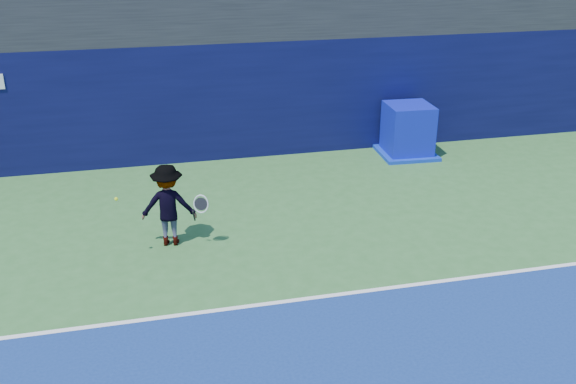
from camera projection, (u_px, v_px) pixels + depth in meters
name	position (u px, v px, depth m)	size (l,w,h in m)	color
baseline	(268.00, 304.00, 10.46)	(24.00, 0.10, 0.01)	white
stadium_band	(200.00, 11.00, 16.67)	(36.00, 3.00, 1.20)	black
back_wall_assembly	(208.00, 100.00, 16.59)	(36.00, 1.03, 3.00)	#090B35
equipment_cart	(408.00, 132.00, 16.92)	(1.50, 1.50, 1.37)	#0C15A8
tennis_player	(168.00, 205.00, 12.14)	(1.30, 0.76, 1.61)	white
tennis_ball	(116.00, 199.00, 11.34)	(0.06, 0.06, 0.06)	#BED818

